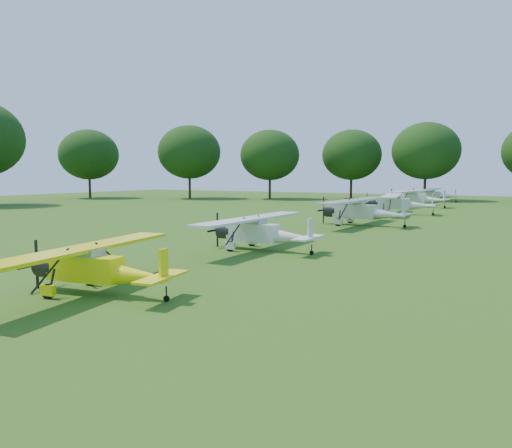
{
  "coord_description": "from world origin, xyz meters",
  "views": [
    {
      "loc": [
        13.82,
        -29.41,
        4.37
      ],
      "look_at": [
        -0.55,
        -3.67,
        1.4
      ],
      "focal_mm": 35.0,
      "sensor_mm": 36.0,
      "label": 1
    }
  ],
  "objects_px": {
    "aircraft_6": "(416,197)",
    "golf_cart": "(390,200)",
    "aircraft_5": "(398,202)",
    "aircraft_3": "(260,230)",
    "aircraft_4": "(361,209)",
    "aircraft_7": "(433,194)",
    "aircraft_2": "(95,265)"
  },
  "relations": [
    {
      "from": "aircraft_6",
      "to": "golf_cart",
      "type": "distance_m",
      "value": 7.46
    },
    {
      "from": "aircraft_6",
      "to": "golf_cart",
      "type": "xyz_separation_m",
      "value": [
        -4.84,
        5.62,
        -0.83
      ]
    },
    {
      "from": "aircraft_3",
      "to": "aircraft_2",
      "type": "bearing_deg",
      "value": -90.03
    },
    {
      "from": "aircraft_3",
      "to": "golf_cart",
      "type": "distance_m",
      "value": 48.95
    },
    {
      "from": "aircraft_5",
      "to": "golf_cart",
      "type": "distance_m",
      "value": 19.82
    },
    {
      "from": "aircraft_7",
      "to": "aircraft_6",
      "type": "bearing_deg",
      "value": -86.04
    },
    {
      "from": "aircraft_3",
      "to": "aircraft_5",
      "type": "bearing_deg",
      "value": 89.32
    },
    {
      "from": "aircraft_2",
      "to": "golf_cart",
      "type": "xyz_separation_m",
      "value": [
        -4.69,
        60.83,
        -0.54
      ]
    },
    {
      "from": "aircraft_3",
      "to": "aircraft_7",
      "type": "height_order",
      "value": "aircraft_7"
    },
    {
      "from": "aircraft_5",
      "to": "golf_cart",
      "type": "relative_size",
      "value": 5.34
    },
    {
      "from": "golf_cart",
      "to": "aircraft_4",
      "type": "bearing_deg",
      "value": -62.44
    },
    {
      "from": "aircraft_4",
      "to": "aircraft_6",
      "type": "distance_m",
      "value": 26.76
    },
    {
      "from": "aircraft_2",
      "to": "golf_cart",
      "type": "relative_size",
      "value": 4.37
    },
    {
      "from": "aircraft_4",
      "to": "aircraft_7",
      "type": "distance_m",
      "value": 41.23
    },
    {
      "from": "aircraft_5",
      "to": "aircraft_6",
      "type": "height_order",
      "value": "aircraft_6"
    },
    {
      "from": "aircraft_3",
      "to": "golf_cart",
      "type": "xyz_separation_m",
      "value": [
        -4.86,
        48.7,
        -0.64
      ]
    },
    {
      "from": "aircraft_2",
      "to": "aircraft_7",
      "type": "bearing_deg",
      "value": 81.67
    },
    {
      "from": "aircraft_6",
      "to": "aircraft_5",
      "type": "bearing_deg",
      "value": -78.18
    },
    {
      "from": "aircraft_2",
      "to": "aircraft_5",
      "type": "bearing_deg",
      "value": 80.27
    },
    {
      "from": "aircraft_2",
      "to": "golf_cart",
      "type": "distance_m",
      "value": 61.02
    },
    {
      "from": "aircraft_3",
      "to": "golf_cart",
      "type": "relative_size",
      "value": 4.72
    },
    {
      "from": "aircraft_5",
      "to": "aircraft_7",
      "type": "distance_m",
      "value": 27.86
    },
    {
      "from": "aircraft_4",
      "to": "aircraft_5",
      "type": "height_order",
      "value": "aircraft_4"
    },
    {
      "from": "aircraft_4",
      "to": "aircraft_7",
      "type": "bearing_deg",
      "value": 94.05
    },
    {
      "from": "golf_cart",
      "to": "aircraft_3",
      "type": "bearing_deg",
      "value": -66.68
    },
    {
      "from": "aircraft_6",
      "to": "aircraft_7",
      "type": "height_order",
      "value": "aircraft_6"
    },
    {
      "from": "aircraft_5",
      "to": "aircraft_7",
      "type": "height_order",
      "value": "aircraft_5"
    },
    {
      "from": "aircraft_5",
      "to": "aircraft_6",
      "type": "bearing_deg",
      "value": 83.97
    },
    {
      "from": "aircraft_2",
      "to": "aircraft_3",
      "type": "xyz_separation_m",
      "value": [
        0.17,
        12.14,
        0.1
      ]
    },
    {
      "from": "aircraft_4",
      "to": "aircraft_6",
      "type": "bearing_deg",
      "value": 94.27
    },
    {
      "from": "aircraft_2",
      "to": "aircraft_6",
      "type": "xyz_separation_m",
      "value": [
        0.15,
        55.22,
        0.29
      ]
    },
    {
      "from": "aircraft_7",
      "to": "golf_cart",
      "type": "relative_size",
      "value": 5.01
    }
  ]
}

